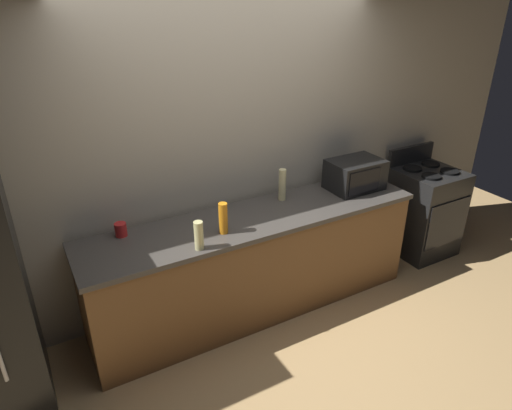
# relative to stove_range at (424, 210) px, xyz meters

# --- Properties ---
(ground_plane) EXTENTS (8.00, 8.00, 0.00)m
(ground_plane) POSITION_rel_stove_range_xyz_m (-2.00, -0.40, -0.46)
(ground_plane) COLOR tan
(back_wall) EXTENTS (6.40, 0.10, 2.70)m
(back_wall) POSITION_rel_stove_range_xyz_m (-2.00, 0.41, 0.89)
(back_wall) COLOR #B2A893
(back_wall) RESTS_ON ground_plane
(counter_run) EXTENTS (2.84, 0.64, 0.90)m
(counter_run) POSITION_rel_stove_range_xyz_m (-2.00, 0.00, -0.01)
(counter_run) COLOR brown
(counter_run) RESTS_ON ground_plane
(stove_range) EXTENTS (0.60, 0.61, 1.08)m
(stove_range) POSITION_rel_stove_range_xyz_m (0.00, 0.00, 0.00)
(stove_range) COLOR black
(stove_range) RESTS_ON ground_plane
(microwave) EXTENTS (0.48, 0.35, 0.27)m
(microwave) POSITION_rel_stove_range_xyz_m (-0.95, 0.05, 0.57)
(microwave) COLOR black
(microwave) RESTS_ON counter_run
(bottle_hand_soap) EXTENTS (0.06, 0.06, 0.28)m
(bottle_hand_soap) POSITION_rel_stove_range_xyz_m (-1.65, 0.16, 0.58)
(bottle_hand_soap) COLOR beige
(bottle_hand_soap) RESTS_ON counter_run
(bottle_dish_soap) EXTENTS (0.07, 0.07, 0.24)m
(bottle_dish_soap) POSITION_rel_stove_range_xyz_m (-2.34, -0.11, 0.56)
(bottle_dish_soap) COLOR orange
(bottle_dish_soap) RESTS_ON counter_run
(bottle_vinegar) EXTENTS (0.07, 0.07, 0.21)m
(bottle_vinegar) POSITION_rel_stove_range_xyz_m (-2.59, -0.24, 0.54)
(bottle_vinegar) COLOR beige
(bottle_vinegar) RESTS_ON counter_run
(mug_red) EXTENTS (0.09, 0.09, 0.10)m
(mug_red) POSITION_rel_stove_range_xyz_m (-3.02, 0.21, 0.49)
(mug_red) COLOR red
(mug_red) RESTS_ON counter_run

